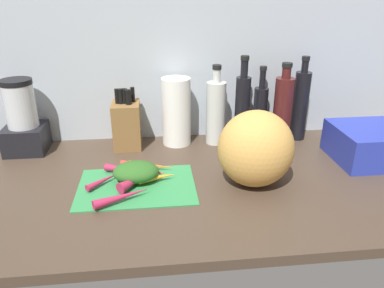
# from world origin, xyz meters

# --- Properties ---
(ground_plane) EXTENTS (1.70, 0.80, 0.03)m
(ground_plane) POSITION_xyz_m (0.00, 0.00, -0.01)
(ground_plane) COLOR #47382B
(wall_back) EXTENTS (1.70, 0.03, 0.60)m
(wall_back) POSITION_xyz_m (0.00, 0.39, 0.30)
(wall_back) COLOR #ADB7C1
(wall_back) RESTS_ON ground_plane
(cutting_board) EXTENTS (0.36, 0.25, 0.01)m
(cutting_board) POSITION_xyz_m (-0.22, -0.04, 0.00)
(cutting_board) COLOR #338C4C
(cutting_board) RESTS_ON ground_plane
(carrot_0) EXTENTS (0.16, 0.07, 0.02)m
(carrot_0) POSITION_xyz_m (-0.17, 0.07, 0.02)
(carrot_0) COLOR orange
(carrot_0) RESTS_ON cutting_board
(carrot_1) EXTENTS (0.17, 0.10, 0.03)m
(carrot_1) POSITION_xyz_m (-0.26, -0.13, 0.02)
(carrot_1) COLOR #B2264C
(carrot_1) RESTS_ON cutting_board
(carrot_2) EXTENTS (0.15, 0.08, 0.02)m
(carrot_2) POSITION_xyz_m (-0.26, 0.04, 0.02)
(carrot_2) COLOR #B2264C
(carrot_2) RESTS_ON cutting_board
(carrot_3) EXTENTS (0.11, 0.11, 0.02)m
(carrot_3) POSITION_xyz_m (-0.32, -0.02, 0.02)
(carrot_3) COLOR #B2264C
(carrot_3) RESTS_ON cutting_board
(carrot_4) EXTENTS (0.14, 0.07, 0.02)m
(carrot_4) POSITION_xyz_m (-0.21, 0.07, 0.02)
(carrot_4) COLOR red
(carrot_4) RESTS_ON cutting_board
(carrot_5) EXTENTS (0.11, 0.08, 0.03)m
(carrot_5) POSITION_xyz_m (-0.17, 0.02, 0.02)
(carrot_5) COLOR red
(carrot_5) RESTS_ON cutting_board
(carrot_6) EXTENTS (0.10, 0.10, 0.03)m
(carrot_6) POSITION_xyz_m (-0.23, -0.05, 0.03)
(carrot_6) COLOR #B2264C
(carrot_6) RESTS_ON cutting_board
(carrot_7) EXTENTS (0.12, 0.05, 0.03)m
(carrot_7) POSITION_xyz_m (-0.15, -0.02, 0.02)
(carrot_7) COLOR orange
(carrot_7) RESTS_ON cutting_board
(carrot_greens_pile) EXTENTS (0.14, 0.11, 0.06)m
(carrot_greens_pile) POSITION_xyz_m (-0.22, -0.01, 0.04)
(carrot_greens_pile) COLOR #2D6023
(carrot_greens_pile) RESTS_ON cutting_board
(winter_squash) EXTENTS (0.23, 0.21, 0.24)m
(winter_squash) POSITION_xyz_m (0.15, -0.06, 0.12)
(winter_squash) COLOR gold
(winter_squash) RESTS_ON ground_plane
(knife_block) EXTENTS (0.10, 0.13, 0.23)m
(knife_block) POSITION_xyz_m (-0.26, 0.29, 0.09)
(knife_block) COLOR brown
(knife_block) RESTS_ON ground_plane
(blender_appliance) EXTENTS (0.14, 0.14, 0.27)m
(blender_appliance) POSITION_xyz_m (-0.63, 0.28, 0.12)
(blender_appliance) COLOR black
(blender_appliance) RESTS_ON ground_plane
(paper_towel_roll) EXTENTS (0.11, 0.11, 0.26)m
(paper_towel_roll) POSITION_xyz_m (-0.07, 0.30, 0.13)
(paper_towel_roll) COLOR white
(paper_towel_roll) RESTS_ON ground_plane
(bottle_0) EXTENTS (0.07, 0.07, 0.31)m
(bottle_0) POSITION_xyz_m (0.08, 0.28, 0.13)
(bottle_0) COLOR silver
(bottle_0) RESTS_ON ground_plane
(bottle_1) EXTENTS (0.06, 0.06, 0.34)m
(bottle_1) POSITION_xyz_m (0.18, 0.27, 0.14)
(bottle_1) COLOR black
(bottle_1) RESTS_ON ground_plane
(bottle_2) EXTENTS (0.06, 0.06, 0.29)m
(bottle_2) POSITION_xyz_m (0.27, 0.32, 0.11)
(bottle_2) COLOR black
(bottle_2) RESTS_ON ground_plane
(bottle_3) EXTENTS (0.07, 0.07, 0.31)m
(bottle_3) POSITION_xyz_m (0.34, 0.27, 0.14)
(bottle_3) COLOR #471919
(bottle_3) RESTS_ON ground_plane
(bottle_4) EXTENTS (0.06, 0.06, 0.33)m
(bottle_4) POSITION_xyz_m (0.42, 0.29, 0.14)
(bottle_4) COLOR black
(bottle_4) RESTS_ON ground_plane
(dish_rack) EXTENTS (0.28, 0.24, 0.12)m
(dish_rack) POSITION_xyz_m (0.62, 0.07, 0.06)
(dish_rack) COLOR #2838AD
(dish_rack) RESTS_ON ground_plane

